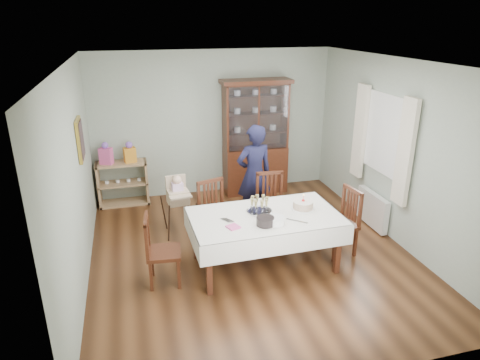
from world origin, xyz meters
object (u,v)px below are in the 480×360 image
object	(u,v)px
chair_far_left	(217,228)
high_chair	(179,211)
china_cabinet	(255,136)
chair_end_left	(163,263)
champagne_tray	(259,207)
gift_bag_pink	(106,154)
dining_table	(265,240)
birthday_cake	(303,205)
chair_far_right	(271,218)
sideboard	(123,183)
woman	(254,175)
gift_bag_orange	(130,153)
chair_end_right	(339,235)

from	to	relation	value
chair_far_left	high_chair	xyz separation A→B (m)	(-0.49, 0.59, 0.08)
china_cabinet	chair_end_left	distance (m)	3.48
champagne_tray	gift_bag_pink	bearing A→B (deg)	128.97
dining_table	birthday_cake	xyz separation A→B (m)	(0.56, 0.06, 0.43)
chair_far_right	birthday_cake	world-z (taller)	chair_far_right
china_cabinet	gift_bag_pink	bearing A→B (deg)	179.97
sideboard	chair_far_right	bearing A→B (deg)	-39.88
woman	champagne_tray	world-z (taller)	woman
chair_far_left	chair_end_left	xyz separation A→B (m)	(-0.86, -0.75, -0.02)
gift_bag_orange	chair_far_right	bearing A→B (deg)	-41.81
chair_far_right	china_cabinet	bearing A→B (deg)	86.11
gift_bag_pink	gift_bag_orange	size ratio (longest dim) A/B	1.05
champagne_tray	chair_far_right	bearing A→B (deg)	58.48
chair_end_right	woman	bearing A→B (deg)	-155.19
china_cabinet	chair_far_left	bearing A→B (deg)	-121.10
dining_table	high_chair	xyz separation A→B (m)	(-1.01, 1.28, -0.01)
high_chair	gift_bag_orange	size ratio (longest dim) A/B	2.53
dining_table	chair_far_left	distance (m)	0.87
chair_end_left	high_chair	world-z (taller)	high_chair
chair_far_right	chair_end_right	size ratio (longest dim) A/B	1.02
champagne_tray	high_chair	bearing A→B (deg)	129.72
sideboard	chair_end_left	world-z (taller)	chair_end_left
chair_end_left	gift_bag_orange	size ratio (longest dim) A/B	2.48
chair_far_right	gift_bag_orange	world-z (taller)	gift_bag_orange
dining_table	sideboard	distance (m)	3.24
woman	gift_bag_pink	xyz separation A→B (m)	(-2.33, 1.29, 0.14)
chair_far_left	high_chair	bearing A→B (deg)	112.44
china_cabinet	high_chair	distance (m)	2.27
sideboard	champagne_tray	distance (m)	3.14
dining_table	birthday_cake	distance (m)	0.71
chair_end_right	birthday_cake	xyz separation A→B (m)	(-0.58, 0.01, 0.53)
high_chair	gift_bag_pink	world-z (taller)	gift_bag_pink
china_cabinet	birthday_cake	world-z (taller)	china_cabinet
chair_far_right	birthday_cake	distance (m)	0.94
chair_far_right	high_chair	world-z (taller)	chair_far_right
chair_far_left	birthday_cake	xyz separation A→B (m)	(1.08, -0.64, 0.52)
china_cabinet	woman	world-z (taller)	china_cabinet
chair_far_right	champagne_tray	world-z (taller)	chair_far_right
chair_end_right	birthday_cake	world-z (taller)	birthday_cake
chair_far_left	chair_end_right	distance (m)	1.78
champagne_tray	gift_bag_orange	size ratio (longest dim) A/B	0.92
chair_end_left	gift_bag_pink	world-z (taller)	gift_bag_pink
sideboard	high_chair	world-z (taller)	high_chair
chair_end_left	birthday_cake	distance (m)	2.02
woman	gift_bag_pink	bearing A→B (deg)	-36.67
dining_table	china_cabinet	distance (m)	2.82
china_cabinet	woman	xyz separation A→B (m)	(-0.41, -1.28, -0.29)
chair_far_right	birthday_cake	xyz separation A→B (m)	(0.18, -0.75, 0.52)
chair_end_right	high_chair	world-z (taller)	chair_end_right
sideboard	gift_bag_orange	distance (m)	0.59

